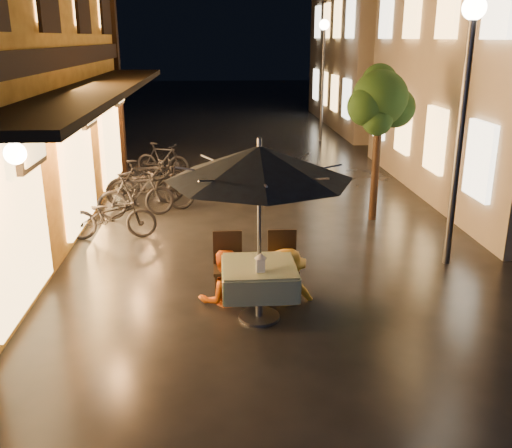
{
  "coord_description": "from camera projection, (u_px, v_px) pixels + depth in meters",
  "views": [
    {
      "loc": [
        -0.84,
        -6.71,
        3.64
      ],
      "look_at": [
        -0.31,
        0.84,
        1.15
      ],
      "focal_mm": 40.0,
      "sensor_mm": 36.0,
      "label": 1
    }
  ],
  "objects": [
    {
      "name": "patio_umbrella",
      "position": [
        259.0,
        163.0,
        7.09
      ],
      "size": [
        2.39,
        2.39,
        2.46
      ],
      "color": "#59595E",
      "rests_on": "ground"
    },
    {
      "name": "cafe_chair_left",
      "position": [
        228.0,
        262.0,
        8.27
      ],
      "size": [
        0.42,
        0.42,
        0.97
      ],
      "color": "black",
      "rests_on": "ground"
    },
    {
      "name": "cafe_chair_right",
      "position": [
        283.0,
        260.0,
        8.32
      ],
      "size": [
        0.42,
        0.42,
        0.97
      ],
      "color": "black",
      "rests_on": "ground"
    },
    {
      "name": "bicycle_3",
      "position": [
        145.0,
        182.0,
        12.8
      ],
      "size": [
        1.83,
        0.89,
        1.06
      ],
      "primitive_type": "imported",
      "rotation": [
        0.0,
        0.0,
        1.8
      ],
      "color": "black",
      "rests_on": "ground"
    },
    {
      "name": "bicycle_2",
      "position": [
        151.0,
        187.0,
        12.56
      ],
      "size": [
        1.97,
        0.86,
        1.01
      ],
      "primitive_type": "imported",
      "rotation": [
        0.0,
        0.0,
        1.47
      ],
      "color": "black",
      "rests_on": "ground"
    },
    {
      "name": "streetlamp_far",
      "position": [
        323.0,
        59.0,
        20.11
      ],
      "size": [
        0.36,
        0.36,
        4.23
      ],
      "color": "#59595E",
      "rests_on": "ground"
    },
    {
      "name": "bicycle_4",
      "position": [
        152.0,
        176.0,
        13.86
      ],
      "size": [
        1.71,
        0.83,
        0.86
      ],
      "primitive_type": "imported",
      "rotation": [
        0.0,
        0.0,
        1.73
      ],
      "color": "black",
      "rests_on": "ground"
    },
    {
      "name": "bicycle_1",
      "position": [
        136.0,
        195.0,
        11.95
      ],
      "size": [
        1.68,
        0.91,
        0.97
      ],
      "primitive_type": "imported",
      "rotation": [
        0.0,
        0.0,
        1.87
      ],
      "color": "black",
      "rests_on": "ground"
    },
    {
      "name": "bicycle_5",
      "position": [
        163.0,
        160.0,
        15.51
      ],
      "size": [
        1.6,
        0.95,
        0.93
      ],
      "primitive_type": "imported",
      "rotation": [
        0.0,
        0.0,
        1.21
      ],
      "color": "black",
      "rests_on": "ground"
    },
    {
      "name": "cafe_table",
      "position": [
        259.0,
        278.0,
        7.58
      ],
      "size": [
        0.99,
        0.99,
        0.78
      ],
      "color": "#59595E",
      "rests_on": "ground"
    },
    {
      "name": "east_building_far",
      "position": [
        412.0,
        37.0,
        23.97
      ],
      "size": [
        7.3,
        10.3,
        7.3
      ],
      "color": "#A19480",
      "rests_on": "ground"
    },
    {
      "name": "ground",
      "position": [
        284.0,
        326.0,
        7.55
      ],
      "size": [
        90.0,
        90.0,
        0.0
      ],
      "primitive_type": "plane",
      "color": "black",
      "rests_on": "ground"
    },
    {
      "name": "person_orange",
      "position": [
        222.0,
        251.0,
        8.05
      ],
      "size": [
        0.87,
        0.76,
        1.52
      ],
      "primitive_type": "imported",
      "rotation": [
        0.0,
        0.0,
        3.42
      ],
      "color": "#E45C10",
      "rests_on": "ground"
    },
    {
      "name": "person_yellow",
      "position": [
        287.0,
        251.0,
        8.03
      ],
      "size": [
        1.09,
        0.76,
        1.54
      ],
      "primitive_type": "imported",
      "rotation": [
        0.0,
        0.0,
        3.34
      ],
      "color": "gold",
      "rests_on": "ground"
    },
    {
      "name": "street_tree",
      "position": [
        380.0,
        102.0,
        11.24
      ],
      "size": [
        1.43,
        1.2,
        3.15
      ],
      "color": "black",
      "rests_on": "ground"
    },
    {
      "name": "table_lantern",
      "position": [
        261.0,
        261.0,
        7.27
      ],
      "size": [
        0.16,
        0.16,
        0.25
      ],
      "color": "white",
      "rests_on": "cafe_table"
    },
    {
      "name": "bicycle_0",
      "position": [
        111.0,
        216.0,
        10.7
      ],
      "size": [
        1.71,
        0.67,
        0.89
      ],
      "primitive_type": "imported",
      "rotation": [
        0.0,
        0.0,
        1.62
      ],
      "color": "black",
      "rests_on": "ground"
    },
    {
      "name": "streetlamp_near",
      "position": [
        465.0,
        86.0,
        8.74
      ],
      "size": [
        0.36,
        0.36,
        4.23
      ],
      "color": "#59595E",
      "rests_on": "ground"
    }
  ]
}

